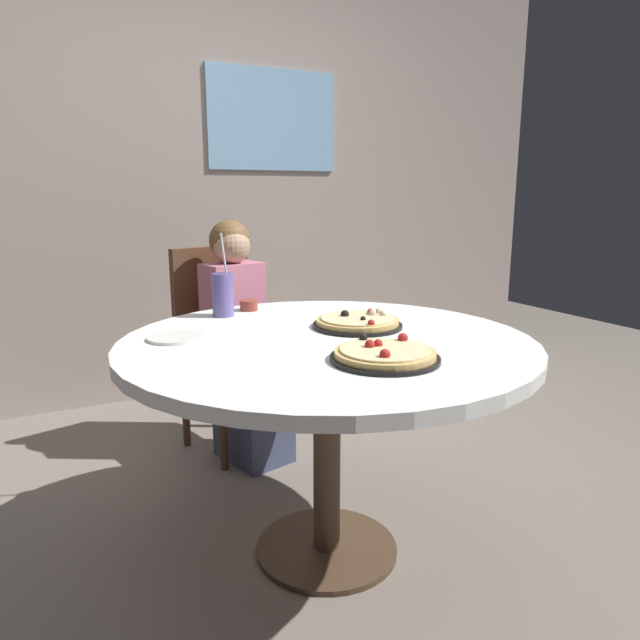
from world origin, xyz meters
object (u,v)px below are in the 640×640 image
at_px(chair_wooden, 223,336).
at_px(soda_cup, 223,294).
at_px(dining_table, 327,365).
at_px(pizza_veggie, 385,355).
at_px(pizza_cheese, 358,322).
at_px(plate_small, 176,337).
at_px(diner_child, 243,354).
at_px(sauce_bowl, 249,305).

xyz_separation_m(chair_wooden, soda_cup, (-0.16, -0.55, 0.30)).
height_order(chair_wooden, soda_cup, soda_cup).
height_order(dining_table, pizza_veggie, pizza_veggie).
relative_size(pizza_cheese, plate_small, 1.70).
bearing_deg(pizza_cheese, chair_wooden, 101.43).
xyz_separation_m(dining_table, diner_child, (0.02, 0.85, -0.18)).
relative_size(dining_table, pizza_cheese, 4.27).
distance_m(dining_table, sauce_bowl, 0.55).
distance_m(soda_cup, plate_small, 0.37).
bearing_deg(sauce_bowl, plate_small, -138.01).
distance_m(diner_child, soda_cup, 0.55).
xyz_separation_m(diner_child, plate_small, (-0.44, -0.64, 0.27)).
height_order(pizza_veggie, pizza_cheese, same).
bearing_deg(pizza_veggie, pizza_cheese, 69.75).
bearing_deg(pizza_veggie, chair_wooden, 92.07).
relative_size(diner_child, pizza_veggie, 3.57).
distance_m(diner_child, plate_small, 0.82).
relative_size(chair_wooden, sauce_bowl, 13.57).
distance_m(dining_table, pizza_cheese, 0.22).
height_order(diner_child, pizza_cheese, diner_child).
bearing_deg(chair_wooden, sauce_bowl, -95.00).
bearing_deg(pizza_cheese, plate_small, 168.85).
xyz_separation_m(pizza_cheese, plate_small, (-0.59, 0.12, -0.01)).
relative_size(chair_wooden, pizza_cheese, 3.10).
xyz_separation_m(chair_wooden, pizza_veggie, (0.05, -1.32, 0.24)).
height_order(pizza_cheese, sauce_bowl, pizza_cheese).
bearing_deg(chair_wooden, plate_small, -116.28).
relative_size(soda_cup, plate_small, 1.71).
bearing_deg(diner_child, sauce_bowl, -104.65).
height_order(sauce_bowl, plate_small, sauce_bowl).
xyz_separation_m(chair_wooden, plate_small, (-0.40, -0.82, 0.22)).
bearing_deg(chair_wooden, soda_cup, -106.54).
relative_size(chair_wooden, soda_cup, 3.09).
height_order(pizza_veggie, plate_small, pizza_veggie).
bearing_deg(pizza_cheese, dining_table, -150.76).
relative_size(dining_table, chair_wooden, 1.37).
xyz_separation_m(pizza_veggie, pizza_cheese, (0.14, 0.38, -0.00)).
xyz_separation_m(dining_table, sauce_bowl, (-0.06, 0.54, 0.11)).
height_order(dining_table, pizza_cheese, pizza_cheese).
bearing_deg(soda_cup, dining_table, -68.85).
height_order(diner_child, pizza_veggie, diner_child).
height_order(soda_cup, plate_small, soda_cup).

